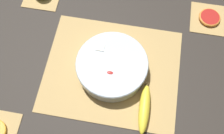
{
  "coord_description": "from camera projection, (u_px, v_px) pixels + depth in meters",
  "views": [
    {
      "loc": [
        0.07,
        -0.38,
        0.92
      ],
      "look_at": [
        0.0,
        0.0,
        0.03
      ],
      "focal_mm": 42.0,
      "sensor_mm": 36.0,
      "label": 1
    }
  ],
  "objects": [
    {
      "name": "bamboo_mat_center",
      "position": [
        112.0,
        70.0,
        0.99
      ],
      "size": [
        0.5,
        0.42,
        0.01
      ],
      "color": "tan",
      "rests_on": "ground_plane"
    },
    {
      "name": "fruit_salad_bowl",
      "position": [
        112.0,
        66.0,
        0.96
      ],
      "size": [
        0.26,
        0.26,
        0.07
      ],
      "color": "silver",
      "rests_on": "bamboo_mat_center"
    },
    {
      "name": "ground_plane",
      "position": [
        112.0,
        70.0,
        0.99
      ],
      "size": [
        6.0,
        6.0,
        0.0
      ],
      "primitive_type": "plane",
      "color": "#2D2823"
    },
    {
      "name": "whole_banana",
      "position": [
        144.0,
        108.0,
        0.91
      ],
      "size": [
        0.04,
        0.18,
        0.04
      ],
      "color": "yellow",
      "rests_on": "bamboo_mat_center"
    },
    {
      "name": "grapefruit_slice",
      "position": [
        210.0,
        17.0,
        1.08
      ],
      "size": [
        0.09,
        0.09,
        0.01
      ],
      "color": "#B2231E",
      "rests_on": "coaster_mat_far_right"
    },
    {
      "name": "coaster_mat_far_right",
      "position": [
        209.0,
        19.0,
        1.08
      ],
      "size": [
        0.15,
        0.15,
        0.01
      ],
      "color": "tan",
      "rests_on": "ground_plane"
    }
  ]
}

